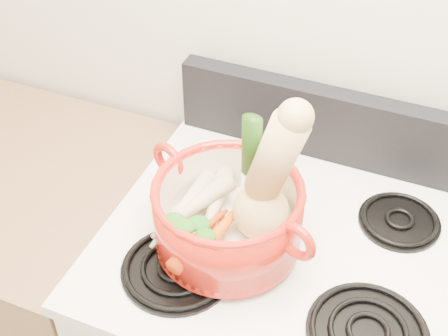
% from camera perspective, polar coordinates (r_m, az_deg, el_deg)
% --- Properties ---
extents(wall_back, '(3.50, 0.02, 2.60)m').
position_cam_1_polar(wall_back, '(1.37, 12.13, 13.62)').
color(wall_back, beige).
rests_on(wall_back, floor).
extents(cooktop, '(0.78, 0.67, 0.03)m').
position_cam_1_polar(cooktop, '(1.32, 6.36, -7.22)').
color(cooktop, white).
rests_on(cooktop, stove_body).
extents(control_backsplash, '(0.76, 0.05, 0.18)m').
position_cam_1_polar(control_backsplash, '(1.46, 10.25, 3.79)').
color(control_backsplash, black).
rests_on(control_backsplash, cooktop).
extents(burner_front_left, '(0.22, 0.22, 0.02)m').
position_cam_1_polar(burner_front_left, '(1.25, -4.30, -9.10)').
color(burner_front_left, black).
rests_on(burner_front_left, cooktop).
extents(burner_front_right, '(0.22, 0.22, 0.02)m').
position_cam_1_polar(burner_front_right, '(1.18, 13.03, -14.37)').
color(burner_front_right, black).
rests_on(burner_front_right, cooktop).
extents(burner_back_left, '(0.17, 0.17, 0.02)m').
position_cam_1_polar(burner_back_left, '(1.43, 0.92, -0.54)').
color(burner_back_left, black).
rests_on(burner_back_left, cooktop).
extents(burner_back_right, '(0.17, 0.17, 0.02)m').
position_cam_1_polar(burner_back_right, '(1.38, 15.76, -4.58)').
color(burner_back_right, black).
rests_on(burner_back_right, cooktop).
extents(dutch_oven, '(0.37, 0.37, 0.14)m').
position_cam_1_polar(dutch_oven, '(1.23, 0.36, -4.37)').
color(dutch_oven, red).
rests_on(dutch_oven, burner_front_left).
extents(pot_handle_left, '(0.08, 0.05, 0.08)m').
position_cam_1_polar(pot_handle_left, '(1.28, -5.13, 0.77)').
color(pot_handle_left, red).
rests_on(pot_handle_left, dutch_oven).
extents(pot_handle_right, '(0.08, 0.05, 0.08)m').
position_cam_1_polar(pot_handle_right, '(1.12, 6.68, -6.69)').
color(pot_handle_right, red).
rests_on(pot_handle_right, dutch_oven).
extents(squash, '(0.24, 0.20, 0.32)m').
position_cam_1_polar(squash, '(1.15, 3.62, -0.63)').
color(squash, tan).
rests_on(squash, dutch_oven).
extents(leek, '(0.05, 0.05, 0.26)m').
position_cam_1_polar(leek, '(1.20, 2.49, 0.04)').
color(leek, white).
rests_on(leek, dutch_oven).
extents(ginger, '(0.09, 0.07, 0.04)m').
position_cam_1_polar(ginger, '(1.30, 3.56, -2.42)').
color(ginger, '#D5C383').
rests_on(ginger, dutch_oven).
extents(parsnip_0, '(0.07, 0.22, 0.06)m').
position_cam_1_polar(parsnip_0, '(1.26, -0.95, -3.75)').
color(parsnip_0, beige).
rests_on(parsnip_0, dutch_oven).
extents(parsnip_1, '(0.08, 0.21, 0.06)m').
position_cam_1_polar(parsnip_1, '(1.26, -3.89, -3.78)').
color(parsnip_1, beige).
rests_on(parsnip_1, dutch_oven).
extents(parsnip_2, '(0.06, 0.19, 0.06)m').
position_cam_1_polar(parsnip_2, '(1.28, -0.77, -2.63)').
color(parsnip_2, beige).
rests_on(parsnip_2, dutch_oven).
extents(parsnip_3, '(0.13, 0.20, 0.06)m').
position_cam_1_polar(parsnip_3, '(1.25, -2.97, -3.53)').
color(parsnip_3, beige).
rests_on(parsnip_3, dutch_oven).
extents(carrot_0, '(0.06, 0.15, 0.04)m').
position_cam_1_polar(carrot_0, '(1.21, -0.83, -6.92)').
color(carrot_0, '#DF520B').
rests_on(carrot_0, dutch_oven).
extents(carrot_1, '(0.06, 0.17, 0.05)m').
position_cam_1_polar(carrot_1, '(1.20, -2.37, -6.62)').
color(carrot_1, red).
rests_on(carrot_1, dutch_oven).
extents(carrot_2, '(0.06, 0.18, 0.05)m').
position_cam_1_polar(carrot_2, '(1.23, 0.11, -5.26)').
color(carrot_2, '#D6560A').
rests_on(carrot_2, dutch_oven).
extents(carrot_3, '(0.08, 0.14, 0.04)m').
position_cam_1_polar(carrot_3, '(1.21, -2.03, -5.74)').
color(carrot_3, '#BC3D09').
rests_on(carrot_3, dutch_oven).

